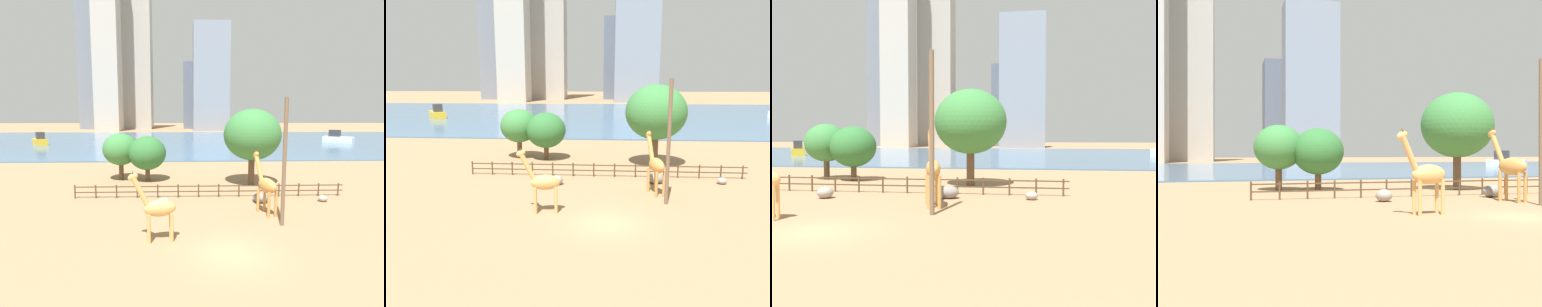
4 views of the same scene
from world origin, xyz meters
TOP-DOWN VIEW (x-y plane):
  - ground_plane at (0.00, 80.00)m, footprint 400.00×400.00m
  - harbor_water at (0.00, 77.00)m, footprint 180.00×86.00m
  - giraffe_tall at (3.93, 6.94)m, footprint 1.58×3.37m
  - giraffe_companion at (-4.36, 1.90)m, footprint 3.06×1.12m
  - utility_pole at (4.45, 4.35)m, footprint 0.28×0.28m
  - boulder_near_fence at (4.41, 10.04)m, footprint 1.44×1.21m
  - boulder_small at (-4.36, 8.96)m, footprint 1.14×1.12m
  - enclosure_fence at (-0.09, 12.00)m, footprint 26.12×0.14m
  - tree_left_large at (5.16, 17.10)m, footprint 6.42×6.42m
  - tree_center_broad at (-10.24, 20.40)m, footprint 4.34×4.34m
  - tree_right_tall at (-6.90, 19.51)m, footprint 4.51×4.51m
  - boat_tug at (42.18, 68.13)m, footprint 7.74×7.52m
  - skyline_tower_needle at (3.05, 163.72)m, footprint 8.65×14.04m
  - skyline_block_central at (12.21, 136.48)m, footprint 17.82×11.15m
  - skyline_block_left at (-27.06, 159.31)m, footprint 15.44×15.36m

SIDE VIEW (x-z plane):
  - ground_plane at x=0.00m, z-range 0.00..0.00m
  - harbor_water at x=0.00m, z-range 0.00..0.20m
  - boulder_small at x=-4.36m, z-range 0.00..0.84m
  - boulder_near_fence at x=4.41m, z-range 0.00..0.91m
  - enclosure_fence at x=-0.09m, z-range 0.11..1.41m
  - boat_tug at x=42.18m, z-range -0.36..3.13m
  - giraffe_companion at x=-4.36m, z-range -0.14..4.47m
  - giraffe_tall at x=3.93m, z-range -0.15..4.93m
  - tree_right_tall at x=-6.90m, z-range 0.67..6.10m
  - tree_center_broad at x=-10.24m, z-range 0.89..6.62m
  - utility_pole at x=4.45m, z-range 0.00..9.17m
  - tree_left_large at x=5.16m, z-range 1.40..10.04m
  - skyline_tower_needle at x=3.05m, z-range 0.00..37.92m
  - skyline_block_central at x=12.21m, z-range 0.00..52.50m
  - skyline_block_left at x=-27.06m, z-range 0.00..109.67m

